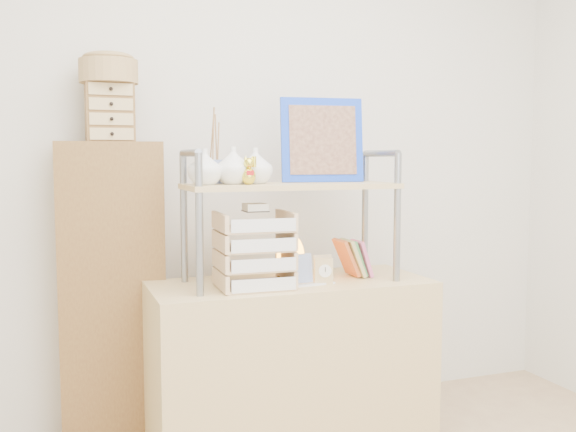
% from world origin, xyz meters
% --- Properties ---
extents(room_shell, '(3.42, 3.41, 2.61)m').
position_xyz_m(room_shell, '(0.00, 0.39, 1.69)').
color(room_shell, silver).
rests_on(room_shell, ground).
extents(desk, '(1.20, 0.50, 0.75)m').
position_xyz_m(desk, '(0.00, 1.20, 0.38)').
color(desk, tan).
rests_on(desk, ground).
extents(cabinet, '(0.48, 0.29, 1.35)m').
position_xyz_m(cabinet, '(-0.71, 1.57, 0.68)').
color(cabinet, brown).
rests_on(cabinet, ground).
extents(hutch, '(0.90, 0.34, 0.80)m').
position_xyz_m(hutch, '(-0.07, 1.21, 1.19)').
color(hutch, gray).
rests_on(hutch, desk).
extents(letter_tray, '(0.29, 0.28, 0.35)m').
position_xyz_m(letter_tray, '(-0.18, 1.12, 0.89)').
color(letter_tray, '#D7B481').
rests_on(letter_tray, desk).
extents(salt_lamp, '(0.13, 0.13, 0.20)m').
position_xyz_m(salt_lamp, '(0.01, 1.22, 0.85)').
color(salt_lamp, brown).
rests_on(salt_lamp, desk).
extents(desk_clock, '(0.08, 0.05, 0.11)m').
position_xyz_m(desk_clock, '(0.11, 1.10, 0.80)').
color(desk_clock, tan).
rests_on(desk_clock, desk).
extents(postcard_stand, '(0.19, 0.07, 0.13)m').
position_xyz_m(postcard_stand, '(0.06, 1.10, 0.79)').
color(postcard_stand, white).
rests_on(postcard_stand, desk).
extents(drawer_chest, '(0.20, 0.16, 0.25)m').
position_xyz_m(drawer_chest, '(-0.71, 1.55, 1.48)').
color(drawer_chest, brown).
rests_on(drawer_chest, cabinet).
extents(woven_basket, '(0.25, 0.25, 0.10)m').
position_xyz_m(woven_basket, '(-0.71, 1.55, 1.65)').
color(woven_basket, '#956B44').
rests_on(woven_basket, drawer_chest).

